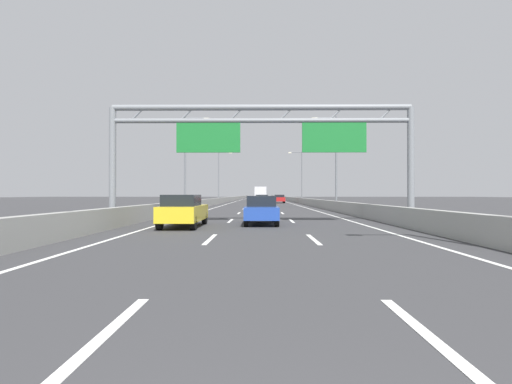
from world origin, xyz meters
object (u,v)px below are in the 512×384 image
at_px(sign_gantry, 263,133).
at_px(streetlamp_left_far, 220,174).
at_px(red_car, 279,199).
at_px(box_truck, 260,194).
at_px(black_car, 262,201).
at_px(streetlamp_right_mid, 334,157).
at_px(streetlamp_right_far, 301,174).
at_px(blue_car, 261,210).
at_px(white_car, 260,199).
at_px(green_car, 260,197).
at_px(yellow_car, 184,211).
at_px(streetlamp_left_mid, 187,157).
at_px(silver_car, 260,196).

height_order(sign_gantry, streetlamp_left_far, streetlamp_left_far).
distance_m(red_car, box_truck, 13.88).
distance_m(sign_gantry, black_car, 27.50).
distance_m(streetlamp_left_far, black_car, 23.97).
relative_size(streetlamp_right_mid, streetlamp_right_far, 1.00).
xyz_separation_m(blue_car, red_car, (3.41, 47.45, 0.02)).
height_order(black_car, box_truck, box_truck).
relative_size(white_car, black_car, 1.04).
distance_m(streetlamp_right_mid, streetlamp_right_far, 31.23).
xyz_separation_m(sign_gantry, green_car, (-0.02, 98.05, -4.03)).
distance_m(yellow_car, box_truck, 62.95).
height_order(black_car, yellow_car, yellow_car).
bearing_deg(streetlamp_left_far, streetlamp_left_mid, -90.00).
bearing_deg(streetlamp_right_far, white_car, -168.35).
xyz_separation_m(streetlamp_left_far, black_car, (7.66, -22.24, -4.64)).
xyz_separation_m(streetlamp_left_far, streetlamp_right_far, (14.93, 0.00, 0.00)).
relative_size(sign_gantry, box_truck, 2.02).
xyz_separation_m(sign_gantry, streetlamp_left_far, (-7.59, 49.44, 0.58)).
xyz_separation_m(streetlamp_left_far, blue_car, (7.48, -49.55, -4.65)).
bearing_deg(blue_car, green_car, 89.95).
bearing_deg(silver_car, streetlamp_left_mid, -94.57).
bearing_deg(green_car, red_car, -86.26).
bearing_deg(yellow_car, streetlamp_left_far, 94.16).
relative_size(streetlamp_right_far, red_car, 2.02).
height_order(white_car, blue_car, blue_car).
relative_size(sign_gantry, white_car, 3.65).
bearing_deg(sign_gantry, streetlamp_left_mid, 112.63).
relative_size(green_car, silver_car, 1.04).
bearing_deg(green_car, silver_car, 90.18).
relative_size(streetlamp_left_far, red_car, 2.02).
relative_size(streetlamp_left_far, green_car, 2.16).
xyz_separation_m(streetlamp_left_mid, streetlamp_right_mid, (14.93, 0.00, 0.00)).
bearing_deg(streetlamp_left_mid, yellow_car, -79.52).
bearing_deg(streetlamp_right_mid, streetlamp_left_far, 115.55).
bearing_deg(streetlamp_left_mid, green_car, 84.58).
distance_m(blue_car, silver_car, 112.42).
relative_size(streetlamp_left_mid, streetlamp_right_mid, 1.00).
bearing_deg(streetlamp_right_far, streetlamp_left_far, 180.00).
height_order(streetlamp_left_far, silver_car, streetlamp_left_far).
bearing_deg(black_car, green_car, 90.07).
distance_m(streetlamp_left_far, green_car, 49.41).
height_order(streetlamp_left_mid, red_car, streetlamp_left_mid).
xyz_separation_m(sign_gantry, streetlamp_left_mid, (-7.59, 18.21, 0.58)).
distance_m(streetlamp_left_far, yellow_car, 51.84).
xyz_separation_m(streetlamp_left_mid, red_car, (10.89, 29.13, -4.63)).
height_order(streetlamp_left_mid, green_car, streetlamp_left_mid).
xyz_separation_m(black_car, box_truck, (-0.13, 33.57, 0.95)).
height_order(streetlamp_right_mid, box_truck, streetlamp_right_mid).
height_order(white_car, green_car, green_car).
bearing_deg(sign_gantry, streetlamp_left_far, 98.73).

